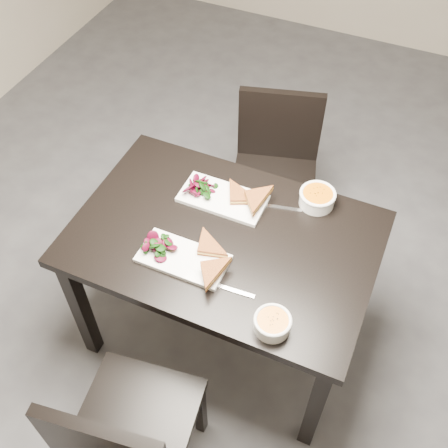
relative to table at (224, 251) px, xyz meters
name	(u,v)px	position (x,y,z in m)	size (l,w,h in m)	color
ground	(299,280)	(0.25, 0.43, -0.65)	(5.00, 5.00, 0.00)	#47474C
table	(224,251)	(0.00, 0.00, 0.00)	(1.20, 0.80, 0.75)	black
chair_near	(127,434)	(-0.04, -0.76, -0.17)	(0.47, 0.47, 0.85)	black
chair_far	(276,164)	(-0.03, 0.74, -0.17)	(0.52, 0.52, 0.85)	black
plate_near	(183,258)	(-0.09, -0.17, 0.11)	(0.34, 0.17, 0.02)	white
sandwich_near	(200,255)	(-0.03, -0.16, 0.14)	(0.17, 0.13, 0.06)	#A65522
salad_near	(159,245)	(-0.19, -0.17, 0.14)	(0.11, 0.10, 0.05)	black
soup_bowl_near	(272,323)	(0.32, -0.31, 0.13)	(0.13, 0.13, 0.06)	white
cutlery_near	(231,290)	(0.13, -0.22, 0.10)	(0.18, 0.02, 0.00)	silver
plate_far	(223,198)	(-0.08, 0.17, 0.11)	(0.36, 0.18, 0.02)	white
sandwich_far	(236,199)	(-0.02, 0.16, 0.15)	(0.18, 0.13, 0.06)	#A65522
salad_far	(201,186)	(-0.18, 0.17, 0.14)	(0.11, 0.10, 0.05)	black
soup_bowl_far	(317,197)	(0.28, 0.31, 0.14)	(0.15, 0.15, 0.07)	white
cutlery_far	(280,207)	(0.15, 0.23, 0.10)	(0.18, 0.02, 0.00)	silver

